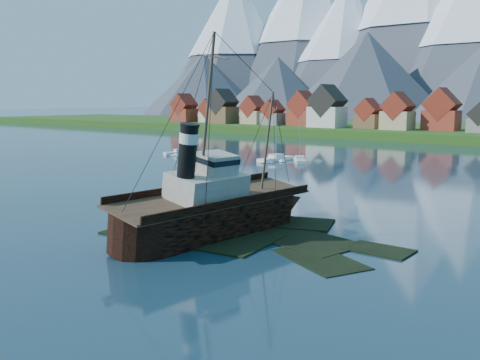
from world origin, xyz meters
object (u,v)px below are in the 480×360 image
Objects in this scene: sailboat_a at (276,160)px; sailboat_c at (300,161)px; tugboat_wreck at (220,207)px; sailboat_b at (179,153)px.

sailboat_a reaches higher than sailboat_c.
sailboat_a is 5.60m from sailboat_c.
tugboat_wreck is at bearing -55.33° from sailboat_a.
tugboat_wreck is 67.74m from sailboat_c.
sailboat_a is at bearing 161.56° from sailboat_c.
sailboat_c is (5.25, 1.95, -0.04)m from sailboat_a.
tugboat_wreck is at bearing -103.78° from sailboat_c.
sailboat_b is 33.84m from sailboat_c.
sailboat_b is (-61.97, 55.70, -2.49)m from tugboat_wreck.
tugboat_wreck is at bearing -20.93° from sailboat_b.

